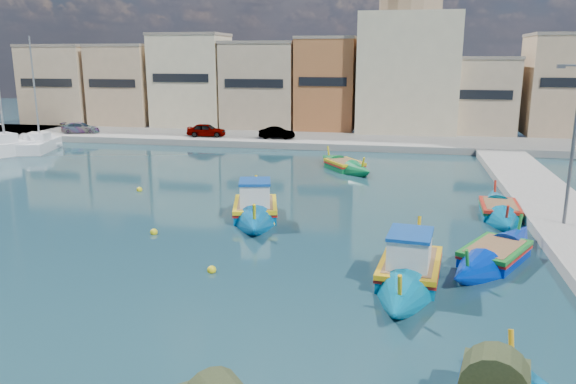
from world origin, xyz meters
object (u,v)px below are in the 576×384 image
(church_block, at_px, (408,55))
(luzzu_blue_cabin, at_px, (255,210))
(quay_street_lamp, at_px, (572,144))
(luzzu_turquoise_cabin, at_px, (410,269))
(luzzu_green, at_px, (344,166))
(yacht_midnorth, at_px, (22,147))
(luzzu_blue_south, at_px, (495,256))
(yacht_north, at_px, (46,143))
(luzzu_cyan_mid, at_px, (499,211))

(church_block, relative_size, luzzu_blue_cabin, 2.08)
(church_block, distance_m, quay_street_lamp, 35.04)
(luzzu_turquoise_cabin, xyz_separation_m, luzzu_green, (-4.62, 20.80, -0.12))
(luzzu_turquoise_cabin, relative_size, yacht_midnorth, 0.78)
(luzzu_blue_cabin, height_order, luzzu_green, luzzu_blue_cabin)
(church_block, xyz_separation_m, luzzu_blue_south, (3.69, -38.68, -8.15))
(quay_street_lamp, bearing_deg, luzzu_blue_cabin, -179.52)
(luzzu_blue_cabin, relative_size, luzzu_blue_south, 1.10)
(quay_street_lamp, xyz_separation_m, yacht_north, (-40.23, 18.41, -3.91))
(quay_street_lamp, xyz_separation_m, luzzu_blue_cabin, (-15.18, -0.13, -3.95))
(luzzu_blue_south, bearing_deg, yacht_north, 147.66)
(yacht_north, relative_size, yacht_midnorth, 0.86)
(yacht_north, xyz_separation_m, yacht_midnorth, (-0.32, -2.89, 0.07))
(yacht_north, distance_m, yacht_midnorth, 2.91)
(luzzu_turquoise_cabin, height_order, luzzu_green, luzzu_turquoise_cabin)
(quay_street_lamp, bearing_deg, yacht_north, 155.41)
(church_block, height_order, yacht_north, church_block)
(yacht_midnorth, bearing_deg, yacht_north, 83.61)
(luzzu_green, bearing_deg, luzzu_cyan_mid, -49.20)
(luzzu_blue_cabin, relative_size, luzzu_green, 1.25)
(luzzu_cyan_mid, xyz_separation_m, yacht_north, (-37.78, 15.77, 0.18))
(church_block, distance_m, luzzu_cyan_mid, 32.78)
(church_block, height_order, yacht_midnorth, church_block)
(luzzu_green, xyz_separation_m, luzzu_blue_south, (8.09, -18.22, -0.00))
(luzzu_cyan_mid, bearing_deg, luzzu_blue_cabin, -167.72)
(quay_street_lamp, height_order, luzzu_turquoise_cabin, quay_street_lamp)
(luzzu_blue_south, distance_m, yacht_north, 43.17)
(quay_street_lamp, bearing_deg, luzzu_green, 131.19)
(luzzu_turquoise_cabin, height_order, luzzu_cyan_mid, luzzu_turquoise_cabin)
(luzzu_blue_cabin, bearing_deg, luzzu_turquoise_cabin, -41.87)
(church_block, distance_m, luzzu_blue_south, 39.70)
(luzzu_turquoise_cabin, height_order, yacht_midnorth, yacht_midnorth)
(church_block, relative_size, luzzu_green, 2.60)
(luzzu_cyan_mid, relative_size, yacht_north, 0.73)
(yacht_midnorth, bearing_deg, luzzu_blue_cabin, -31.67)
(church_block, bearing_deg, yacht_north, -154.57)
(luzzu_turquoise_cabin, distance_m, luzzu_green, 21.31)
(luzzu_green, height_order, luzzu_blue_south, luzzu_blue_south)
(quay_street_lamp, xyz_separation_m, luzzu_cyan_mid, (-2.44, 2.64, -4.09))
(quay_street_lamp, xyz_separation_m, luzzu_green, (-11.85, 13.54, -4.08))
(church_block, xyz_separation_m, luzzu_green, (-4.41, -20.46, -8.15))
(luzzu_blue_south, bearing_deg, luzzu_cyan_mid, 79.84)
(yacht_north, bearing_deg, luzzu_blue_south, -32.34)
(quay_street_lamp, xyz_separation_m, yacht_midnorth, (-40.55, 15.52, -3.84))
(yacht_midnorth, bearing_deg, luzzu_cyan_mid, -18.67)
(luzzu_blue_cabin, xyz_separation_m, yacht_north, (-25.04, 18.54, 0.04))
(luzzu_cyan_mid, height_order, yacht_north, yacht_north)
(church_block, height_order, quay_street_lamp, church_block)
(quay_street_lamp, height_order, luzzu_cyan_mid, quay_street_lamp)
(church_block, bearing_deg, luzzu_turquoise_cabin, -89.70)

